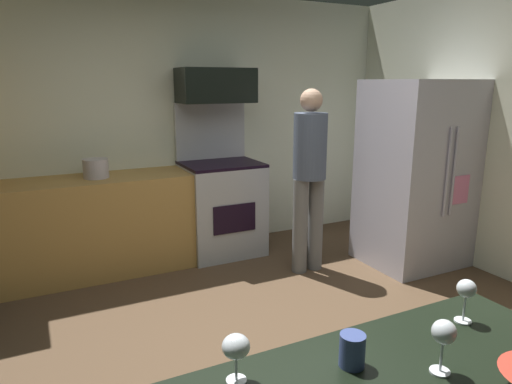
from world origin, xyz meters
name	(u,v)px	position (x,y,z in m)	size (l,w,h in m)	color
ground_plane	(273,364)	(0.00, 0.00, -0.01)	(5.20, 4.80, 0.02)	brown
wall_back	(165,126)	(0.00, 2.34, 1.30)	(5.20, 0.12, 2.60)	beige
lower_cabinet_run	(83,228)	(-0.90, 1.98, 0.45)	(2.40, 0.60, 0.90)	#B48643
oven_range	(221,204)	(0.45, 1.97, 0.52)	(0.76, 0.65, 1.54)	#B2B4B7
microwave	(216,86)	(0.45, 2.06, 1.70)	(0.74, 0.38, 0.34)	black
refrigerator	(416,174)	(2.03, 0.91, 0.88)	(0.90, 0.80, 1.76)	#B8B5C5
person_cook	(309,172)	(0.99, 1.17, 0.95)	(0.31, 0.30, 1.68)	slate
wine_glass_mid	(444,335)	(-0.22, -1.43, 1.02)	(0.07, 0.07, 0.17)	silver
wine_glass_far	(466,291)	(0.09, -1.25, 1.02)	(0.07, 0.07, 0.16)	silver
wine_glass_extra	(236,348)	(-0.78, -1.20, 1.01)	(0.08, 0.08, 0.15)	silver
mug_coffee	(352,350)	(-0.43, -1.28, 0.95)	(0.08, 0.08, 0.10)	#3B4B88
stock_pot	(96,168)	(-0.75, 1.98, 0.99)	(0.22, 0.22, 0.17)	#C0B5BB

